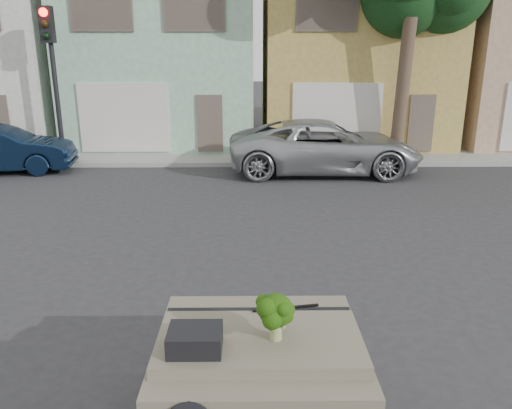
{
  "coord_description": "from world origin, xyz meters",
  "views": [
    {
      "loc": [
        -0.07,
        -7.25,
        3.67
      ],
      "look_at": [
        -0.0,
        0.5,
        1.3
      ],
      "focal_mm": 35.0,
      "sensor_mm": 36.0,
      "label": 1
    }
  ],
  "objects_px": {
    "navy_sedan": "(2,173)",
    "traffic_signal": "(55,88)",
    "broccoli": "(276,316)",
    "silver_pickup": "(324,172)"
  },
  "relations": [
    {
      "from": "navy_sedan",
      "to": "traffic_signal",
      "type": "bearing_deg",
      "value": -60.54
    },
    {
      "from": "navy_sedan",
      "to": "broccoli",
      "type": "relative_size",
      "value": 9.73
    },
    {
      "from": "navy_sedan",
      "to": "traffic_signal",
      "type": "distance_m",
      "value": 3.21
    },
    {
      "from": "broccoli",
      "to": "traffic_signal",
      "type": "bearing_deg",
      "value": 117.66
    },
    {
      "from": "navy_sedan",
      "to": "traffic_signal",
      "type": "height_order",
      "value": "traffic_signal"
    },
    {
      "from": "navy_sedan",
      "to": "silver_pickup",
      "type": "distance_m",
      "value": 10.27
    },
    {
      "from": "silver_pickup",
      "to": "broccoli",
      "type": "relative_size",
      "value": 12.85
    },
    {
      "from": "traffic_signal",
      "to": "navy_sedan",
      "type": "bearing_deg",
      "value": -141.98
    },
    {
      "from": "silver_pickup",
      "to": "broccoli",
      "type": "height_order",
      "value": "broccoli"
    },
    {
      "from": "navy_sedan",
      "to": "traffic_signal",
      "type": "relative_size",
      "value": 0.89
    }
  ]
}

